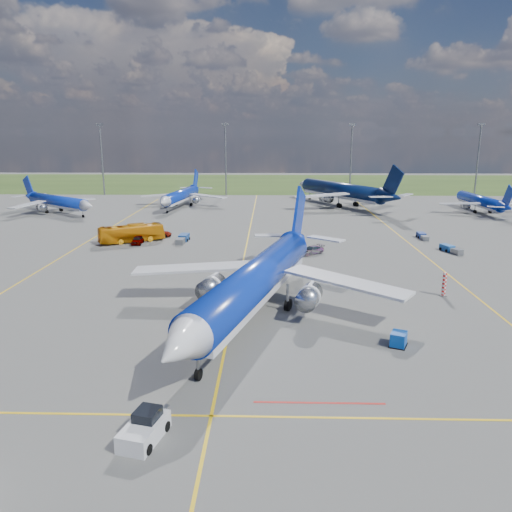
{
  "coord_description": "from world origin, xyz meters",
  "views": [
    {
      "loc": [
        4.11,
        -52.1,
        19.96
      ],
      "look_at": [
        2.38,
        11.99,
        4.0
      ],
      "focal_mm": 35.0,
      "sensor_mm": 36.0,
      "label": 1
    }
  ],
  "objects_px": {
    "warning_post": "(444,284)",
    "bg_jet_ne": "(479,212)",
    "bg_jet_n": "(341,206)",
    "apron_bus": "(132,233)",
    "pushback_tug": "(145,428)",
    "baggage_tug_c": "(183,239)",
    "uld_container": "(399,339)",
    "service_car_c": "(312,250)",
    "main_airliner": "(256,316)",
    "service_car_a": "(138,240)",
    "baggage_tug_e": "(422,236)",
    "service_car_b": "(159,233)",
    "bg_jet_nnw": "(181,207)",
    "baggage_tug_w": "(450,249)",
    "bg_jet_nw": "(59,213)"
  },
  "relations": [
    {
      "from": "warning_post",
      "to": "bg_jet_ne",
      "type": "bearing_deg",
      "value": 64.99
    },
    {
      "from": "bg_jet_ne",
      "to": "uld_container",
      "type": "relative_size",
      "value": 18.11
    },
    {
      "from": "service_car_c",
      "to": "baggage_tug_c",
      "type": "distance_m",
      "value": 25.0
    },
    {
      "from": "baggage_tug_c",
      "to": "service_car_c",
      "type": "bearing_deg",
      "value": -17.8
    },
    {
      "from": "service_car_c",
      "to": "baggage_tug_e",
      "type": "bearing_deg",
      "value": 78.72
    },
    {
      "from": "bg_jet_nw",
      "to": "pushback_tug",
      "type": "distance_m",
      "value": 104.93
    },
    {
      "from": "bg_jet_nw",
      "to": "baggage_tug_w",
      "type": "bearing_deg",
      "value": -78.54
    },
    {
      "from": "bg_jet_nnw",
      "to": "pushback_tug",
      "type": "relative_size",
      "value": 6.0
    },
    {
      "from": "main_airliner",
      "to": "service_car_b",
      "type": "xyz_separation_m",
      "value": [
        -20.16,
        43.15,
        0.66
      ]
    },
    {
      "from": "baggage_tug_e",
      "to": "baggage_tug_c",
      "type": "bearing_deg",
      "value": -174.48
    },
    {
      "from": "bg_jet_ne",
      "to": "service_car_c",
      "type": "xyz_separation_m",
      "value": [
        -46.68,
        -46.85,
        0.68
      ]
    },
    {
      "from": "apron_bus",
      "to": "baggage_tug_e",
      "type": "distance_m",
      "value": 55.34
    },
    {
      "from": "service_car_c",
      "to": "pushback_tug",
      "type": "bearing_deg",
      "value": -57.91
    },
    {
      "from": "baggage_tug_e",
      "to": "pushback_tug",
      "type": "bearing_deg",
      "value": -119.56
    },
    {
      "from": "bg_jet_nnw",
      "to": "main_airliner",
      "type": "relative_size",
      "value": 0.74
    },
    {
      "from": "bg_jet_n",
      "to": "service_car_c",
      "type": "relative_size",
      "value": 9.85
    },
    {
      "from": "bg_jet_nnw",
      "to": "service_car_a",
      "type": "height_order",
      "value": "bg_jet_nnw"
    },
    {
      "from": "bg_jet_n",
      "to": "service_car_a",
      "type": "bearing_deg",
      "value": 19.08
    },
    {
      "from": "bg_jet_n",
      "to": "uld_container",
      "type": "distance_m",
      "value": 94.78
    },
    {
      "from": "pushback_tug",
      "to": "service_car_b",
      "type": "bearing_deg",
      "value": 115.3
    },
    {
      "from": "warning_post",
      "to": "apron_bus",
      "type": "height_order",
      "value": "apron_bus"
    },
    {
      "from": "bg_jet_n",
      "to": "service_car_a",
      "type": "relative_size",
      "value": 10.51
    },
    {
      "from": "bg_jet_n",
      "to": "apron_bus",
      "type": "distance_m",
      "value": 66.91
    },
    {
      "from": "service_car_c",
      "to": "uld_container",
      "type": "bearing_deg",
      "value": -33.48
    },
    {
      "from": "bg_jet_ne",
      "to": "apron_bus",
      "type": "height_order",
      "value": "bg_jet_ne"
    },
    {
      "from": "main_airliner",
      "to": "baggage_tug_w",
      "type": "height_order",
      "value": "main_airliner"
    },
    {
      "from": "bg_jet_n",
      "to": "bg_jet_ne",
      "type": "distance_m",
      "value": 35.55
    },
    {
      "from": "bg_jet_n",
      "to": "baggage_tug_c",
      "type": "xyz_separation_m",
      "value": [
        -36.1,
        -48.51,
        0.59
      ]
    },
    {
      "from": "apron_bus",
      "to": "baggage_tug_w",
      "type": "relative_size",
      "value": 2.43
    },
    {
      "from": "uld_container",
      "to": "baggage_tug_e",
      "type": "bearing_deg",
      "value": 95.3
    },
    {
      "from": "service_car_a",
      "to": "baggage_tug_e",
      "type": "height_order",
      "value": "service_car_a"
    },
    {
      "from": "bg_jet_nnw",
      "to": "bg_jet_n",
      "type": "relative_size",
      "value": 0.75
    },
    {
      "from": "service_car_b",
      "to": "baggage_tug_e",
      "type": "height_order",
      "value": "service_car_b"
    },
    {
      "from": "pushback_tug",
      "to": "uld_container",
      "type": "height_order",
      "value": "pushback_tug"
    },
    {
      "from": "warning_post",
      "to": "baggage_tug_c",
      "type": "distance_m",
      "value": 48.86
    },
    {
      "from": "bg_jet_ne",
      "to": "service_car_a",
      "type": "relative_size",
      "value": 7.08
    },
    {
      "from": "uld_container",
      "to": "pushback_tug",
      "type": "bearing_deg",
      "value": -119.04
    },
    {
      "from": "service_car_b",
      "to": "baggage_tug_c",
      "type": "bearing_deg",
      "value": -127.37
    },
    {
      "from": "bg_jet_ne",
      "to": "pushback_tug",
      "type": "bearing_deg",
      "value": 55.23
    },
    {
      "from": "apron_bus",
      "to": "uld_container",
      "type": "bearing_deg",
      "value": -169.18
    },
    {
      "from": "pushback_tug",
      "to": "baggage_tug_e",
      "type": "distance_m",
      "value": 75.7
    },
    {
      "from": "main_airliner",
      "to": "service_car_c",
      "type": "distance_m",
      "value": 30.77
    },
    {
      "from": "baggage_tug_c",
      "to": "bg_jet_n",
      "type": "bearing_deg",
      "value": 56.4
    },
    {
      "from": "warning_post",
      "to": "pushback_tug",
      "type": "height_order",
      "value": "warning_post"
    },
    {
      "from": "uld_container",
      "to": "baggage_tug_w",
      "type": "bearing_deg",
      "value": 88.69
    },
    {
      "from": "service_car_b",
      "to": "bg_jet_nnw",
      "type": "bearing_deg",
      "value": 7.46
    },
    {
      "from": "warning_post",
      "to": "bg_jet_n",
      "type": "relative_size",
      "value": 0.07
    },
    {
      "from": "apron_bus",
      "to": "service_car_a",
      "type": "height_order",
      "value": "apron_bus"
    },
    {
      "from": "bg_jet_nnw",
      "to": "service_car_b",
      "type": "distance_m",
      "value": 40.04
    },
    {
      "from": "warning_post",
      "to": "service_car_b",
      "type": "bearing_deg",
      "value": 140.87
    }
  ]
}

